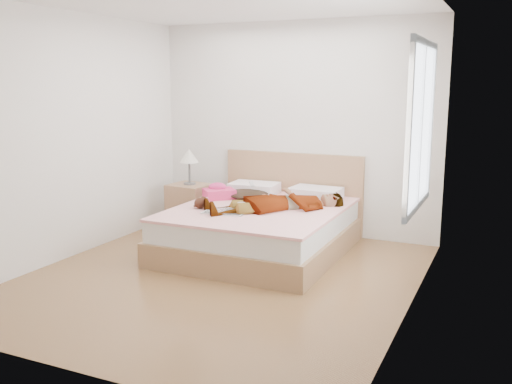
# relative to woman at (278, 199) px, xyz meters

# --- Properties ---
(ground) EXTENTS (4.00, 4.00, 0.00)m
(ground) POSITION_rel_woman_xyz_m (-0.21, -0.97, -0.62)
(ground) COLOR #55301A
(ground) RESTS_ON ground
(woman) EXTENTS (1.58, 1.49, 0.22)m
(woman) POSITION_rel_woman_xyz_m (0.00, 0.00, 0.00)
(woman) COLOR white
(woman) RESTS_ON bed
(hair) EXTENTS (0.60, 0.68, 0.09)m
(hair) POSITION_rel_woman_xyz_m (-0.57, 0.45, -0.06)
(hair) COLOR black
(hair) RESTS_ON bed
(phone) EXTENTS (0.09, 0.09, 0.05)m
(phone) POSITION_rel_woman_xyz_m (-0.50, 0.40, 0.06)
(phone) COLOR silver
(phone) RESTS_ON bed
(room_shell) EXTENTS (4.00, 4.00, 4.00)m
(room_shell) POSITION_rel_woman_xyz_m (1.57, -0.67, 0.88)
(room_shell) COLOR white
(room_shell) RESTS_ON ground
(bed) EXTENTS (1.80, 2.08, 1.00)m
(bed) POSITION_rel_woman_xyz_m (-0.21, 0.07, -0.34)
(bed) COLOR #89613F
(bed) RESTS_ON ground
(towel) EXTENTS (0.45, 0.44, 0.18)m
(towel) POSITION_rel_woman_xyz_m (-0.86, 0.24, -0.03)
(towel) COLOR #ED4069
(towel) RESTS_ON bed
(magazine) EXTENTS (0.48, 0.35, 0.03)m
(magazine) POSITION_rel_woman_xyz_m (-0.44, -0.40, -0.10)
(magazine) COLOR white
(magazine) RESTS_ON bed
(coffee_mug) EXTENTS (0.13, 0.10, 0.09)m
(coffee_mug) POSITION_rel_woman_xyz_m (-0.31, -0.27, -0.06)
(coffee_mug) COLOR white
(coffee_mug) RESTS_ON bed
(plush_toy) EXTENTS (0.17, 0.23, 0.12)m
(plush_toy) POSITION_rel_woman_xyz_m (-0.78, -0.31, -0.05)
(plush_toy) COLOR black
(plush_toy) RESTS_ON bed
(nightstand) EXTENTS (0.53, 0.48, 1.05)m
(nightstand) POSITION_rel_woman_xyz_m (-1.41, 0.50, -0.27)
(nightstand) COLOR olive
(nightstand) RESTS_ON ground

